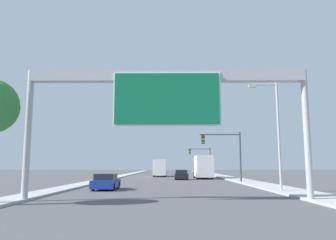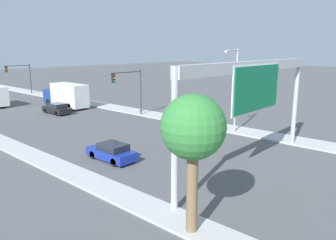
# 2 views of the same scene
# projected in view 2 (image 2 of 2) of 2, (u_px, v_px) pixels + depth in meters

# --- Properties ---
(sidewalk_right) EXTENTS (3.00, 120.00, 0.15)m
(sidewalk_right) POSITION_uv_depth(u_px,v_px,m) (59.00, 97.00, 57.83)
(sidewalk_right) COLOR #B2B2B2
(sidewalk_right) RESTS_ON ground
(sign_gantry) EXTENTS (16.78, 0.73, 7.72)m
(sign_gantry) POSITION_uv_depth(u_px,v_px,m) (254.00, 82.00, 22.25)
(sign_gantry) COLOR #B2B2B7
(sign_gantry) RESTS_ON ground
(car_near_center) EXTENTS (1.90, 4.50, 1.41)m
(car_near_center) POSITION_uv_depth(u_px,v_px,m) (57.00, 109.00, 43.71)
(car_near_center) COLOR black
(car_near_center) RESTS_ON ground
(car_mid_right) EXTENTS (1.83, 4.21, 1.36)m
(car_mid_right) POSITION_uv_depth(u_px,v_px,m) (112.00, 152.00, 25.50)
(car_mid_right) COLOR navy
(car_mid_right) RESTS_ON ground
(truck_box_secondary) EXTENTS (2.44, 8.85, 3.53)m
(truck_box_secondary) POSITION_uv_depth(u_px,v_px,m) (66.00, 95.00, 48.15)
(truck_box_secondary) COLOR navy
(truck_box_secondary) RESTS_ON ground
(traffic_light_near_intersection) EXTENTS (4.88, 0.32, 6.00)m
(traffic_light_near_intersection) POSITION_uv_depth(u_px,v_px,m) (131.00, 85.00, 40.82)
(traffic_light_near_intersection) COLOR #3D3D3F
(traffic_light_near_intersection) RESTS_ON ground
(traffic_light_mid_block) EXTENTS (4.72, 0.32, 5.77)m
(traffic_light_mid_block) POSITION_uv_depth(u_px,v_px,m) (22.00, 74.00, 60.32)
(traffic_light_mid_block) COLOR #3D3D3F
(traffic_light_mid_block) RESTS_ON ground
(palm_tree_foreground) EXTENTS (2.95, 2.95, 6.65)m
(palm_tree_foreground) POSITION_uv_depth(u_px,v_px,m) (193.00, 130.00, 14.41)
(palm_tree_foreground) COLOR brown
(palm_tree_foreground) RESTS_ON ground
(street_lamp_right) EXTENTS (2.29, 0.28, 8.52)m
(street_lamp_right) POSITION_uv_depth(u_px,v_px,m) (235.00, 85.00, 32.71)
(street_lamp_right) COLOR #B2B2B7
(street_lamp_right) RESTS_ON ground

